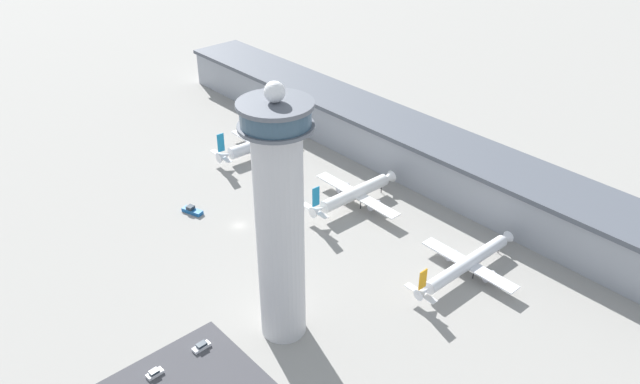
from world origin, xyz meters
TOP-DOWN VIEW (x-y plane):
  - ground_plane at (0.00, 0.00)m, footprint 1000.00×1000.00m
  - terminal_building at (0.00, 70.00)m, footprint 235.48×25.00m
  - control_tower at (46.87, -18.99)m, footprint 16.57×16.57m
  - airplane_gate_alpha at (-35.94, 34.99)m, footprint 36.08×35.53m
  - airplane_gate_bravo at (15.88, 36.64)m, footprint 36.82×36.74m
  - airplane_gate_charlie at (64.20, 34.19)m, footprint 31.45×41.65m
  - service_truck_catering at (3.62, 21.32)m, footprint 6.93×7.16m
  - service_truck_fuel at (-16.70, -7.21)m, footprint 7.79×4.73m
  - car_navy_sedan at (38.71, -38.63)m, footprint 2.07×4.71m
  - car_black_suv at (38.84, -51.63)m, footprint 2.01×4.13m

SIDE VIEW (x-z plane):
  - ground_plane at x=0.00m, z-range 0.00..0.00m
  - car_black_suv at x=38.84m, z-range -0.17..1.33m
  - car_navy_sedan at x=38.71m, z-range -0.17..1.36m
  - service_truck_fuel at x=-16.70m, z-range -0.38..2.07m
  - service_truck_catering at x=3.62m, z-range -0.40..2.22m
  - airplane_gate_charlie at x=64.20m, z-range -2.00..9.58m
  - airplane_gate_alpha at x=-35.94m, z-range -2.72..11.09m
  - airplane_gate_bravo at x=15.88m, z-range -2.19..11.38m
  - terminal_building at x=0.00m, z-range 0.10..17.44m
  - control_tower at x=46.87m, z-range 0.26..67.50m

